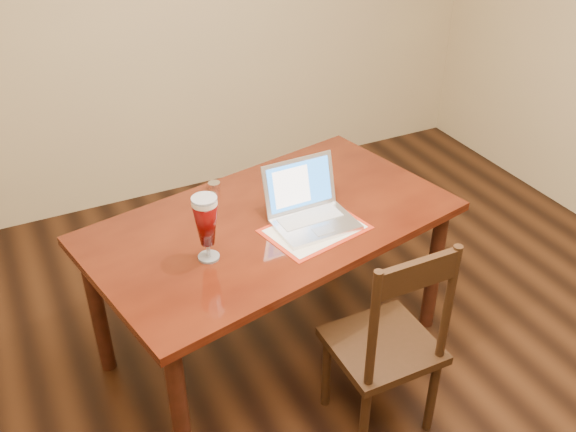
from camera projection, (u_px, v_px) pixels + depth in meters
name	position (u px, v px, depth m)	size (l,w,h in m)	color
ground	(376.00, 428.00, 2.94)	(5.00, 5.00, 0.00)	black
room_shell	(418.00, 53.00, 1.98)	(4.51, 5.01, 2.71)	#CBB787
dining_table	(271.00, 235.00, 3.01)	(1.84, 1.27, 1.09)	#521A0B
dining_chair	(388.00, 345.00, 2.72)	(0.44, 0.42, 1.02)	black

